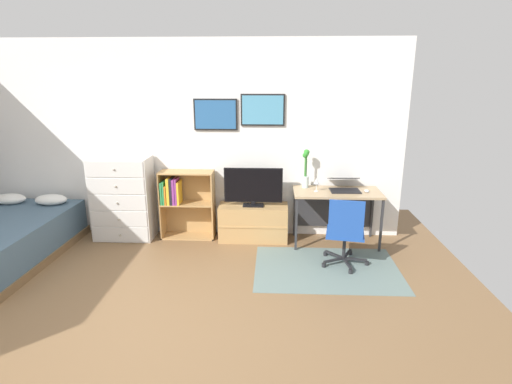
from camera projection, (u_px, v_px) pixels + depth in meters
ground_plane at (130, 329)px, 3.63m from camera, size 7.20×7.20×0.00m
wall_back_with_posters at (183, 140)px, 5.59m from camera, size 6.12×0.09×2.70m
area_rug at (327, 268)px, 4.78m from camera, size 1.70×1.20×0.01m
dresser at (123, 198)px, 5.58m from camera, size 0.81×0.46×1.16m
bookshelf at (182, 200)px, 5.62m from camera, size 0.74×0.30×0.95m
tv_stand at (253, 222)px, 5.60m from camera, size 0.94×0.41×0.50m
television at (253, 187)px, 5.44m from camera, size 0.79×0.16×0.53m
desk at (336, 199)px, 5.44m from camera, size 1.15×0.58×0.74m
office_chair at (345, 231)px, 4.72m from camera, size 0.58×0.57×0.86m
laptop at (344, 185)px, 5.39m from camera, size 0.40×0.43×0.17m
computer_mouse at (367, 191)px, 5.28m from camera, size 0.06×0.10×0.03m
bamboo_vase at (306, 168)px, 5.43m from camera, size 0.09×0.09×0.53m
wine_glass at (316, 182)px, 5.29m from camera, size 0.07×0.07×0.18m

